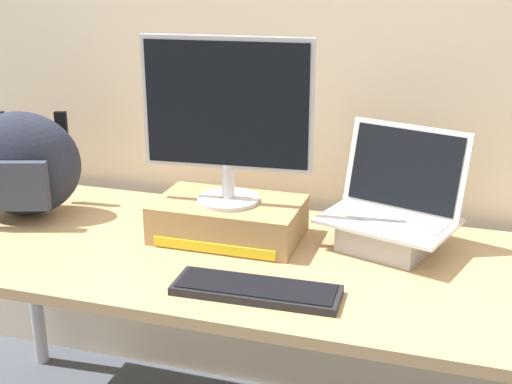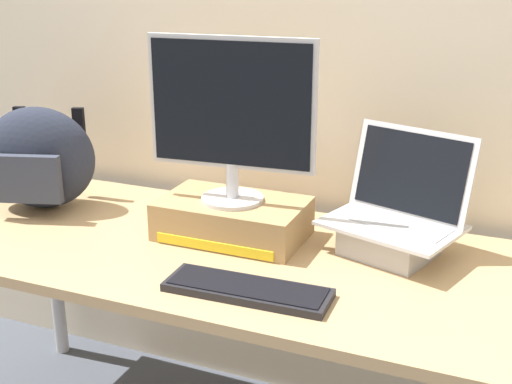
{
  "view_description": "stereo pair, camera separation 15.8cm",
  "coord_description": "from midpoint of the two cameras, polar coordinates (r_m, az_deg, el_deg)",
  "views": [
    {
      "loc": [
        0.5,
        -1.61,
        1.49
      ],
      "look_at": [
        0.0,
        0.0,
        0.9
      ],
      "focal_mm": 47.66,
      "sensor_mm": 36.0,
      "label": 1
    },
    {
      "loc": [
        0.65,
        -1.56,
        1.49
      ],
      "look_at": [
        0.0,
        0.0,
        0.9
      ],
      "focal_mm": 47.66,
      "sensor_mm": 36.0,
      "label": 2
    }
  ],
  "objects": [
    {
      "name": "external_keyboard",
      "position": [
        1.64,
        -2.75,
        -8.26
      ],
      "size": [
        0.41,
        0.14,
        0.02
      ],
      "rotation": [
        0.0,
        0.0,
        0.03
      ],
      "color": "black",
      "rests_on": "desk"
    },
    {
      "name": "toner_box_yellow",
      "position": [
        1.95,
        -4.64,
        -2.36
      ],
      "size": [
        0.41,
        0.26,
        0.11
      ],
      "color": "#A88456",
      "rests_on": "desk"
    },
    {
      "name": "desktop_monitor",
      "position": [
        1.85,
        -4.9,
        6.39
      ],
      "size": [
        0.47,
        0.18,
        0.46
      ],
      "rotation": [
        0.0,
        0.0,
        0.09
      ],
      "color": "silver",
      "rests_on": "toner_box_yellow"
    },
    {
      "name": "messenger_backpack",
      "position": [
        2.22,
        -20.97,
        2.13
      ],
      "size": [
        0.4,
        0.3,
        0.33
      ],
      "rotation": [
        0.0,
        0.0,
        0.31
      ],
      "color": "#232838",
      "rests_on": "desk"
    },
    {
      "name": "back_wall",
      "position": [
        2.14,
        1.7,
        14.19
      ],
      "size": [
        7.0,
        0.1,
        2.6
      ],
      "primitive_type": "cube",
      "color": "beige",
      "rests_on": "ground"
    },
    {
      "name": "open_laptop",
      "position": [
        1.89,
        8.85,
        -2.65
      ],
      "size": [
        0.41,
        0.34,
        0.33
      ],
      "rotation": [
        0.0,
        0.0,
        -0.31
      ],
      "color": "#ADADB2",
      "rests_on": "desk"
    },
    {
      "name": "desk",
      "position": [
        1.88,
        -2.42,
        -7.02
      ],
      "size": [
        2.05,
        0.75,
        0.72
      ],
      "color": "tan",
      "rests_on": "ground"
    }
  ]
}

